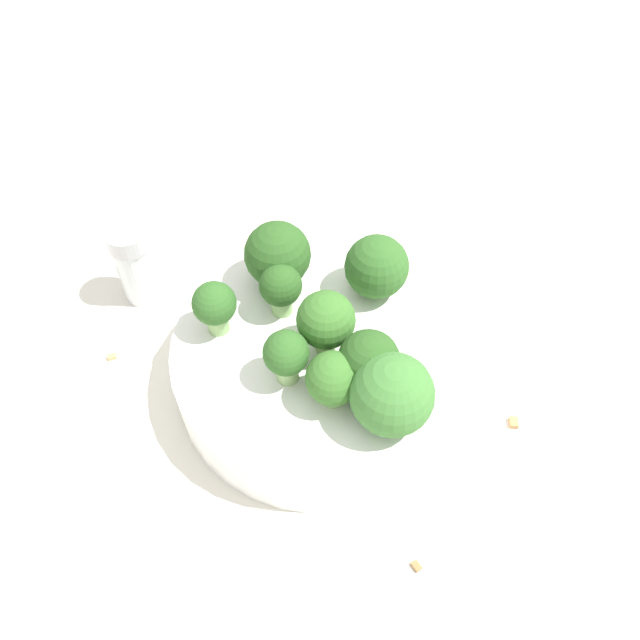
% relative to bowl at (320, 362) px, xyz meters
% --- Properties ---
extents(ground_plane, '(3.00, 3.00, 0.00)m').
position_rel_bowl_xyz_m(ground_plane, '(0.00, 0.00, -0.02)').
color(ground_plane, silver).
extents(bowl, '(0.23, 0.23, 0.05)m').
position_rel_bowl_xyz_m(bowl, '(0.00, 0.00, 0.00)').
color(bowl, white).
rests_on(bowl, ground_plane).
extents(broccoli_floret_0, '(0.04, 0.04, 0.05)m').
position_rel_bowl_xyz_m(broccoli_floret_0, '(0.03, 0.04, 0.05)').
color(broccoli_floret_0, '#8EB770').
rests_on(broccoli_floret_0, bowl).
extents(broccoli_floret_1, '(0.04, 0.04, 0.06)m').
position_rel_bowl_xyz_m(broccoli_floret_1, '(0.00, 0.01, 0.06)').
color(broccoli_floret_1, '#7A9E5B').
rests_on(broccoli_floret_1, bowl).
extents(broccoli_floret_2, '(0.05, 0.05, 0.06)m').
position_rel_bowl_xyz_m(broccoli_floret_2, '(-0.02, -0.07, 0.06)').
color(broccoli_floret_2, '#84AD66').
rests_on(broccoli_floret_2, bowl).
extents(broccoli_floret_3, '(0.03, 0.03, 0.05)m').
position_rel_bowl_xyz_m(broccoli_floret_3, '(0.00, -0.04, 0.05)').
color(broccoli_floret_3, '#84AD66').
rests_on(broccoli_floret_3, bowl).
extents(broccoli_floret_4, '(0.05, 0.05, 0.05)m').
position_rel_bowl_xyz_m(broccoli_floret_4, '(-0.07, -0.01, 0.05)').
color(broccoli_floret_4, '#84AD66').
rests_on(broccoli_floret_4, bowl).
extents(broccoli_floret_5, '(0.03, 0.03, 0.05)m').
position_rel_bowl_xyz_m(broccoli_floret_5, '(0.05, -0.06, 0.05)').
color(broccoli_floret_5, '#84AD66').
rests_on(broccoli_floret_5, bowl).
extents(broccoli_floret_6, '(0.06, 0.06, 0.06)m').
position_rel_bowl_xyz_m(broccoli_floret_6, '(0.01, 0.08, 0.05)').
color(broccoli_floret_6, '#8EB770').
rests_on(broccoli_floret_6, bowl).
extents(broccoli_floret_7, '(0.03, 0.03, 0.05)m').
position_rel_bowl_xyz_m(broccoli_floret_7, '(0.04, 0.01, 0.05)').
color(broccoli_floret_7, '#8EB770').
rests_on(broccoli_floret_7, bowl).
extents(broccoli_floret_8, '(0.04, 0.04, 0.05)m').
position_rel_bowl_xyz_m(broccoli_floret_8, '(0.00, 0.05, 0.05)').
color(broccoli_floret_8, '#7A9E5B').
rests_on(broccoli_floret_8, bowl).
extents(pepper_shaker, '(0.04, 0.04, 0.08)m').
position_rel_bowl_xyz_m(pepper_shaker, '(0.06, -0.18, 0.02)').
color(pepper_shaker, silver).
rests_on(pepper_shaker, ground_plane).
extents(almond_crumb_0, '(0.01, 0.01, 0.01)m').
position_rel_bowl_xyz_m(almond_crumb_0, '(-0.13, 0.01, -0.02)').
color(almond_crumb_0, '#AD7F4C').
rests_on(almond_crumb_0, ground_plane).
extents(almond_crumb_1, '(0.01, 0.01, 0.01)m').
position_rel_bowl_xyz_m(almond_crumb_1, '(0.05, 0.15, -0.02)').
color(almond_crumb_1, olive).
rests_on(almond_crumb_1, ground_plane).
extents(almond_crumb_2, '(0.01, 0.01, 0.01)m').
position_rel_bowl_xyz_m(almond_crumb_2, '(-0.08, 0.13, -0.02)').
color(almond_crumb_2, '#AD7F4C').
rests_on(almond_crumb_2, ground_plane).
extents(almond_crumb_3, '(0.01, 0.01, 0.01)m').
position_rel_bowl_xyz_m(almond_crumb_3, '(0.11, -0.13, -0.02)').
color(almond_crumb_3, tan).
rests_on(almond_crumb_3, ground_plane).
extents(almond_crumb_4, '(0.01, 0.01, 0.01)m').
position_rel_bowl_xyz_m(almond_crumb_4, '(-0.10, -0.07, -0.02)').
color(almond_crumb_4, tan).
rests_on(almond_crumb_4, ground_plane).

